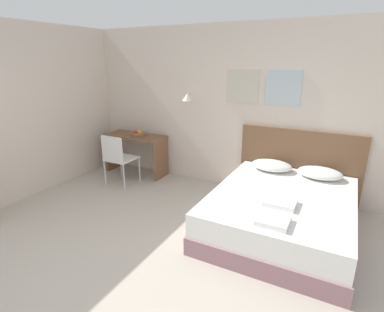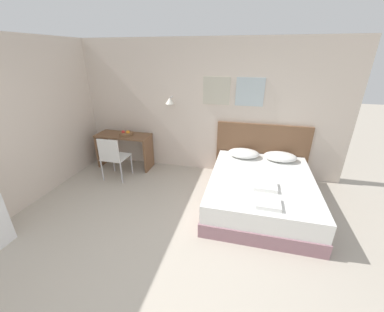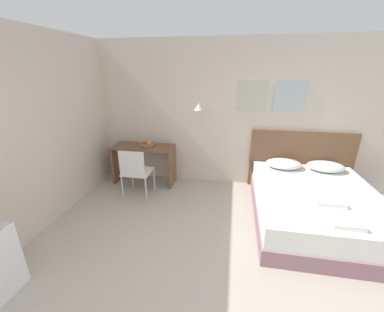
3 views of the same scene
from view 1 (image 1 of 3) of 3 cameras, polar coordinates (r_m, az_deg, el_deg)
The scene contains 11 objects.
ground_plane at distance 3.30m, azimuth -16.69°, elevation -22.45°, with size 24.00×24.00×0.00m, color #B2A899.
wall_back at distance 5.08m, azimuth 5.76°, elevation 9.09°, with size 5.73×0.31×2.65m.
bed at distance 4.02m, azimuth 16.61°, elevation -10.27°, with size 1.68×2.07×0.51m.
headboard at distance 4.88m, azimuth 19.52°, elevation -1.65°, with size 1.80×0.06×1.11m.
pillow_left at distance 4.66m, azimuth 14.90°, elevation -1.74°, with size 0.60×0.41×0.15m.
pillow_right at distance 4.57m, azimuth 23.16°, elevation -2.99°, with size 0.60×0.41×0.15m.
folded_towel_near_foot at distance 3.62m, azimuth 16.47°, elevation -8.49°, with size 0.35×0.30×0.06m.
folded_towel_mid_bed at distance 3.22m, azimuth 15.14°, elevation -11.81°, with size 0.32×0.30×0.06m.
desk at distance 5.78m, azimuth -10.66°, elevation 1.74°, with size 1.17×0.48×0.75m.
desk_chair at distance 5.28m, azimuth -14.06°, elevation 0.02°, with size 0.46×0.46×0.89m.
fruit_bowl at distance 5.65m, azimuth -10.23°, elevation 4.17°, with size 0.29×0.29×0.11m.
Camera 1 is at (1.89, -1.71, 2.10)m, focal length 28.00 mm.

